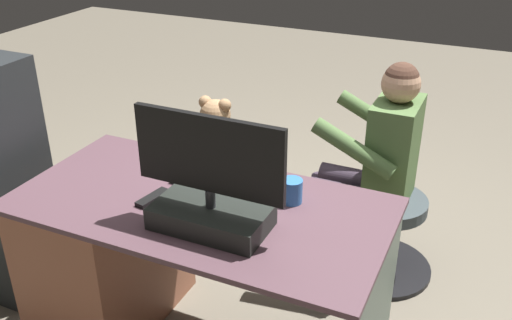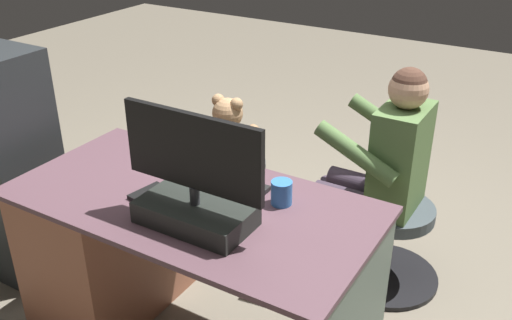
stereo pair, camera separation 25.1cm
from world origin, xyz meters
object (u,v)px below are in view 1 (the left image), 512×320
object	(u,v)px
computer_mouse	(168,167)
person	(374,156)
desk	(126,250)
teddy_bear	(217,134)
visitor_chair	(383,231)
keyboard	(223,184)
office_chair_teddy	(218,193)
monitor	(210,195)
tv_remote	(153,198)
cup	(292,191)

from	to	relation	value
computer_mouse	person	distance (m)	0.99
desk	person	distance (m)	1.23
computer_mouse	teddy_bear	size ratio (longest dim) A/B	0.25
desk	visitor_chair	world-z (taller)	desk
keyboard	office_chair_teddy	xyz separation A→B (m)	(0.40, -0.68, -0.49)
teddy_bear	visitor_chair	distance (m)	1.01
office_chair_teddy	computer_mouse	bearing A→B (deg)	101.15
monitor	keyboard	size ratio (longest dim) A/B	1.32
tv_remote	office_chair_teddy	world-z (taller)	tv_remote
computer_mouse	keyboard	bearing A→B (deg)	175.75
desk	keyboard	size ratio (longest dim) A/B	3.46
cup	tv_remote	xyz separation A→B (m)	(0.49, 0.21, -0.04)
desk	monitor	bearing A→B (deg)	165.92
monitor	visitor_chair	bearing A→B (deg)	-114.63
keyboard	visitor_chair	xyz separation A→B (m)	(-0.54, -0.69, -0.50)
keyboard	person	bearing A→B (deg)	-123.34
desk	teddy_bear	xyz separation A→B (m)	(-0.01, -0.85, 0.21)
computer_mouse	tv_remote	world-z (taller)	computer_mouse
visitor_chair	person	bearing A→B (deg)	0.36
cup	keyboard	bearing A→B (deg)	0.40
tv_remote	teddy_bear	bearing A→B (deg)	-67.02
visitor_chair	keyboard	bearing A→B (deg)	52.04
keyboard	person	world-z (taller)	person
monitor	cup	xyz separation A→B (m)	(-0.20, -0.28, -0.08)
person	teddy_bear	bearing A→B (deg)	-0.54
computer_mouse	tv_remote	bearing A→B (deg)	107.61
teddy_bear	computer_mouse	bearing A→B (deg)	100.94
tv_remote	visitor_chair	world-z (taller)	tv_remote
monitor	person	bearing A→B (deg)	-110.35
monitor	keyboard	xyz separation A→B (m)	(0.10, -0.28, -0.12)
cup	teddy_bear	distance (m)	1.00
cup	person	size ratio (longest dim) A/B	0.09
monitor	computer_mouse	xyz separation A→B (m)	(0.37, -0.30, -0.11)
keyboard	office_chair_teddy	bearing A→B (deg)	-59.58
teddy_bear	visitor_chair	size ratio (longest dim) A/B	0.73
computer_mouse	monitor	bearing A→B (deg)	141.18
cup	teddy_bear	world-z (taller)	cup
person	keyboard	bearing A→B (deg)	56.66
tv_remote	monitor	bearing A→B (deg)	177.30
teddy_bear	cup	bearing A→B (deg)	135.02
teddy_bear	visitor_chair	bearing A→B (deg)	179.54
teddy_bear	office_chair_teddy	bearing A→B (deg)	90.00
tv_remote	teddy_bear	world-z (taller)	teddy_bear
keyboard	office_chair_teddy	distance (m)	0.94
keyboard	cup	size ratio (longest dim) A/B	4.41
keyboard	visitor_chair	world-z (taller)	keyboard
cup	person	xyz separation A→B (m)	(-0.16, -0.69, -0.13)
keyboard	monitor	bearing A→B (deg)	109.22
tv_remote	desk	bearing A→B (deg)	-5.17
tv_remote	visitor_chair	bearing A→B (deg)	-119.09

